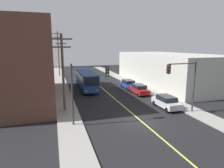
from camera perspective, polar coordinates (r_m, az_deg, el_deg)
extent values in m
plane|color=black|center=(20.78, 8.74, -10.90)|extent=(120.00, 120.00, 0.00)
cube|color=gray|center=(28.38, -13.81, -4.88)|extent=(2.50, 90.00, 0.15)
cube|color=gray|center=(32.44, 12.69, -2.82)|extent=(2.50, 90.00, 0.15)
cube|color=#D8CC4C|center=(34.29, -2.13, -1.92)|extent=(0.16, 60.00, 0.01)
cube|color=brown|center=(31.00, -26.30, 5.71)|extent=(10.00, 20.82, 10.87)
cube|color=black|center=(31.12, -16.66, -0.73)|extent=(0.06, 14.58, 1.30)
cube|color=black|center=(30.65, -16.99, 5.13)|extent=(0.06, 14.58, 1.30)
cube|color=black|center=(30.51, -17.34, 11.12)|extent=(0.06, 14.58, 1.30)
cube|color=#B2B2A8|center=(42.29, 16.19, 4.41)|extent=(12.00, 27.58, 6.24)
cube|color=black|center=(39.57, 8.81, 2.07)|extent=(0.06, 19.30, 1.30)
cube|color=navy|center=(35.96, -7.77, 1.56)|extent=(2.64, 12.02, 2.75)
cube|color=black|center=(30.06, -6.04, 0.73)|extent=(2.35, 0.10, 1.40)
cube|color=black|center=(41.73, -9.06, 3.71)|extent=(2.30, 0.10, 1.10)
cube|color=black|center=(35.71, -9.78, 2.28)|extent=(0.14, 10.20, 1.10)
cube|color=black|center=(36.08, -5.82, 2.48)|extent=(0.14, 10.20, 1.10)
cube|color=orange|center=(29.97, -6.06, 1.86)|extent=(1.79, 0.07, 0.30)
sphere|color=#F9D872|center=(30.17, -7.63, -2.08)|extent=(0.24, 0.24, 0.24)
sphere|color=#F9D872|center=(30.48, -4.32, -1.88)|extent=(0.24, 0.24, 0.24)
cylinder|color=black|center=(31.98, -8.54, -2.09)|extent=(0.31, 1.00, 1.00)
cylinder|color=black|center=(32.36, -4.59, -1.84)|extent=(0.31, 1.00, 1.00)
cylinder|color=black|center=(39.47, -10.12, 0.38)|extent=(0.31, 1.00, 1.00)
cylinder|color=black|center=(39.77, -6.90, 0.56)|extent=(0.31, 1.00, 1.00)
cube|color=#B7B7BC|center=(25.41, 15.74, -5.48)|extent=(1.82, 4.41, 0.70)
cube|color=black|center=(25.23, 15.82, -4.06)|extent=(1.63, 2.47, 0.60)
cylinder|color=black|center=(23.89, 16.02, -7.43)|extent=(0.22, 0.64, 0.64)
cylinder|color=black|center=(24.78, 19.15, -6.95)|extent=(0.22, 0.64, 0.64)
cylinder|color=black|center=(26.32, 12.46, -5.53)|extent=(0.22, 0.64, 0.64)
cylinder|color=black|center=(27.13, 15.41, -5.17)|extent=(0.22, 0.64, 0.64)
cube|color=maroon|center=(31.79, 8.04, -1.84)|extent=(1.82, 4.41, 0.70)
cube|color=black|center=(31.65, 8.07, -0.69)|extent=(1.63, 2.47, 0.60)
cylinder|color=black|center=(30.22, 7.85, -3.20)|extent=(0.22, 0.64, 0.64)
cylinder|color=black|center=(30.92, 10.54, -2.96)|extent=(0.22, 0.64, 0.64)
cylinder|color=black|center=(32.88, 5.65, -1.97)|extent=(0.22, 0.64, 0.64)
cylinder|color=black|center=(33.52, 8.17, -1.78)|extent=(0.22, 0.64, 0.64)
cube|color=navy|center=(35.84, 4.89, -0.29)|extent=(1.86, 4.42, 0.70)
cube|color=black|center=(35.72, 4.90, 0.73)|extent=(1.65, 2.48, 0.60)
cylinder|color=black|center=(34.26, 4.60, -1.42)|extent=(0.23, 0.64, 0.64)
cylinder|color=black|center=(34.89, 7.03, -1.24)|extent=(0.23, 0.64, 0.64)
cylinder|color=black|center=(36.99, 2.84, -0.46)|extent=(0.23, 0.64, 0.64)
cylinder|color=black|center=(37.57, 5.13, -0.31)|extent=(0.23, 0.64, 0.64)
cylinder|color=brown|center=(23.13, -14.30, 3.10)|extent=(0.28, 0.28, 9.01)
cube|color=#4C3D2D|center=(22.93, -14.78, 12.80)|extent=(2.40, 0.16, 0.16)
cube|color=#4C3D2D|center=(22.92, -14.67, 10.56)|extent=(2.00, 0.16, 0.16)
cylinder|color=brown|center=(37.96, -14.57, 6.53)|extent=(0.28, 0.28, 9.56)
cube|color=#4C3D2D|center=(37.88, -14.89, 12.84)|extent=(2.40, 0.16, 0.16)
cube|color=#4C3D2D|center=(37.86, -14.82, 11.48)|extent=(2.00, 0.16, 0.16)
cylinder|color=brown|center=(51.93, -15.59, 8.61)|extent=(0.28, 0.28, 11.33)
cube|color=#4C3D2D|center=(51.99, -15.89, 14.19)|extent=(2.40, 0.16, 0.16)
cube|color=#4C3D2D|center=(51.94, -15.83, 13.20)|extent=(2.00, 0.16, 0.16)
cylinder|color=#2D2D33|center=(18.86, -11.69, -3.23)|extent=(0.18, 0.18, 6.00)
cylinder|color=#2D2D33|center=(18.62, -6.63, 5.20)|extent=(3.50, 0.12, 0.12)
cube|color=black|center=(19.07, -1.41, 3.75)|extent=(0.32, 0.36, 1.00)
sphere|color=#2D2D2D|center=(18.85, -1.26, 4.64)|extent=(0.22, 0.22, 0.22)
sphere|color=#2D2D2D|center=(18.89, -1.25, 3.67)|extent=(0.22, 0.22, 0.22)
sphere|color=green|center=(18.93, -1.25, 2.71)|extent=(0.22, 0.22, 0.22)
cylinder|color=#2D2D33|center=(24.25, 23.11, -0.71)|extent=(0.18, 0.18, 6.00)
cylinder|color=#2D2D33|center=(22.79, 20.23, 5.67)|extent=(3.50, 0.12, 0.12)
cube|color=black|center=(21.83, 16.46, 4.23)|extent=(0.32, 0.36, 1.00)
sphere|color=red|center=(21.64, 16.78, 5.01)|extent=(0.22, 0.22, 0.22)
sphere|color=#2D2D2D|center=(21.68, 16.73, 4.17)|extent=(0.22, 0.22, 0.22)
sphere|color=#2D2D2D|center=(21.71, 16.69, 3.33)|extent=(0.22, 0.22, 0.22)
cylinder|color=red|center=(26.90, 18.76, -5.11)|extent=(0.26, 0.26, 0.70)
sphere|color=gold|center=(26.81, 18.80, -4.35)|extent=(0.24, 0.24, 0.24)
cylinder|color=red|center=(26.78, 18.49, -4.94)|extent=(0.12, 0.10, 0.10)
cylinder|color=red|center=(26.97, 19.05, -4.87)|extent=(0.12, 0.10, 0.10)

